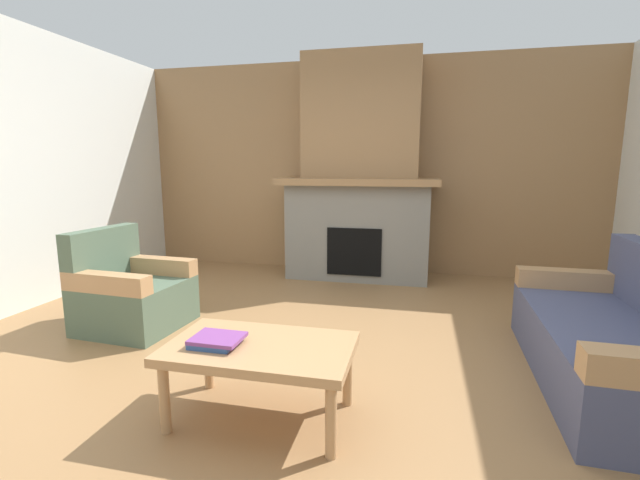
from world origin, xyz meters
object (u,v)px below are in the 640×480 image
Objects in this scene: couch at (620,342)px; armchair at (131,294)px; fireplace at (360,183)px; coffee_table at (260,354)px.

couch is 2.15× the size of armchair.
fireplace is at bearing 52.85° from armchair.
armchair is at bearing -127.15° from fireplace.
coffee_table is (-0.08, -3.25, -0.79)m from fireplace.
coffee_table is at bearing -91.43° from fireplace.
fireplace is at bearing 129.69° from couch.
couch reaches higher than coffee_table.
couch is (1.99, -2.40, -0.88)m from fireplace.
fireplace reaches higher than armchair.
fireplace reaches higher than couch.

